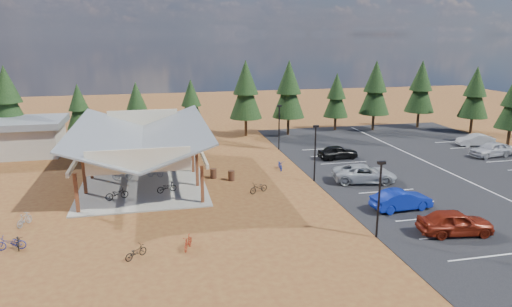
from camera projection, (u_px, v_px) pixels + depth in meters
name	position (u px, v px, depth m)	size (l,w,h in m)	color
ground	(265.00, 193.00, 38.13)	(140.00, 140.00, 0.00)	brown
asphalt_lot	(441.00, 169.00, 44.86)	(27.00, 44.00, 0.04)	black
concrete_pad	(144.00, 175.00, 42.62)	(10.60, 18.60, 0.10)	gray
bike_pavilion	(141.00, 136.00, 41.66)	(11.65, 19.40, 4.97)	#5B241A
outbuilding	(12.00, 137.00, 49.55)	(11.00, 7.00, 3.90)	#ADA593
lamp_post_0	(379.00, 194.00, 28.99)	(0.50, 0.25, 5.14)	black
lamp_post_1	(315.00, 149.00, 40.32)	(0.50, 0.25, 5.14)	black
lamp_post_2	(279.00, 124.00, 51.65)	(0.50, 0.25, 5.14)	black
trash_bin_0	(213.00, 173.00, 41.86)	(0.60, 0.60, 0.90)	#432618
trash_bin_1	(231.00, 176.00, 41.20)	(0.60, 0.60, 0.90)	#432618
pine_0	(7.00, 98.00, 51.33)	(4.11, 4.11, 9.58)	#382314
pine_1	(79.00, 107.00, 54.41)	(3.09, 3.09, 7.21)	#382314
pine_2	(137.00, 106.00, 54.56)	(3.18, 3.18, 7.41)	#382314
pine_3	(191.00, 103.00, 56.69)	(3.23, 3.23, 7.52)	#382314
pine_4	(246.00, 90.00, 57.93)	(4.18, 4.18, 9.75)	#382314
pine_5	(289.00, 90.00, 58.58)	(4.17, 4.17, 9.72)	#382314
pine_6	(336.00, 96.00, 61.76)	(3.37, 3.37, 7.84)	#382314
pine_7	(375.00, 88.00, 61.46)	(4.09, 4.09, 9.52)	#382314
pine_8	(421.00, 87.00, 63.30)	(4.05, 4.05, 9.43)	#382314
pine_13	(475.00, 93.00, 59.80)	(3.81, 3.81, 8.87)	#382314
bike_0	(117.00, 194.00, 36.16)	(0.63, 1.82, 0.95)	black
bike_1	(122.00, 174.00, 40.99)	(0.51, 1.80, 1.08)	#9FA2A7
bike_2	(115.00, 169.00, 42.68)	(0.64, 1.83, 0.96)	navy
bike_3	(112.00, 154.00, 47.98)	(0.51, 1.79, 1.08)	maroon
bike_4	(167.00, 187.00, 37.78)	(0.58, 1.68, 0.88)	black
bike_5	(155.00, 172.00, 41.80)	(0.43, 1.51, 0.91)	gray
bike_6	(169.00, 159.00, 46.38)	(0.60, 1.72, 0.90)	navy
bike_7	(165.00, 150.00, 50.12)	(0.42, 1.48, 0.89)	maroon
bike_8	(18.00, 241.00, 28.19)	(0.55, 1.57, 0.83)	black
bike_9	(24.00, 220.00, 31.42)	(0.42, 1.48, 0.89)	gray
bike_10	(11.00, 243.00, 27.87)	(0.60, 1.72, 0.90)	navy
bike_11	(188.00, 242.00, 28.00)	(0.42, 1.48, 0.89)	maroon
bike_12	(136.00, 252.00, 26.83)	(0.53, 1.52, 0.80)	black
bike_14	(280.00, 165.00, 44.49)	(0.64, 1.85, 0.97)	navy
bike_16	(259.00, 188.00, 37.95)	(0.61, 1.76, 0.92)	black
car_0	(455.00, 222.00, 29.93)	(1.95, 4.84, 1.65)	maroon
car_1	(401.00, 200.00, 34.16)	(1.61, 4.61, 1.52)	#0C2299
car_2	(365.00, 174.00, 40.56)	(2.58, 5.60, 1.56)	#A6AAAE
car_4	(338.00, 152.00, 48.22)	(1.71, 4.24, 1.45)	black
car_8	(491.00, 149.00, 49.07)	(1.89, 4.71, 1.60)	#AFB0B8
car_9	(475.00, 140.00, 53.82)	(1.48, 4.24, 1.40)	#BDBDBD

